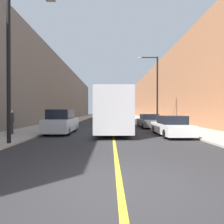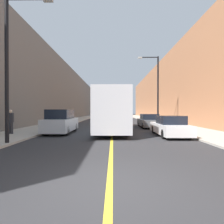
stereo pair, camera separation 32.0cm
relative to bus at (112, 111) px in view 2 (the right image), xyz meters
name	(u,v)px [view 2 (the right image)]	position (x,y,z in m)	size (l,w,h in m)	color
ground_plane	(110,185)	(0.01, -11.64, -1.83)	(200.00, 200.00, 0.00)	#2D2D30
sidewalk_left	(76,120)	(-7.17, 18.36, -1.77)	(3.82, 72.00, 0.12)	#B2AA9E
sidewalk_right	(149,120)	(7.19, 18.36, -1.77)	(3.82, 72.00, 0.12)	#B2AA9E
building_row_left	(56,92)	(-11.08, 18.36, 3.78)	(4.00, 72.00, 11.21)	#66605B
building_row_right	(169,91)	(11.10, 18.36, 3.88)	(4.00, 72.00, 11.42)	#B2724C
road_center_line	(113,120)	(0.01, 18.36, -1.82)	(0.16, 72.00, 0.01)	gold
bus	(112,111)	(0.00, 0.00, 0.00)	(2.55, 10.78, 3.42)	silver
parked_suv_left	(61,122)	(-4.15, -1.74, -0.95)	(1.89, 4.45, 1.91)	silver
car_right_near	(170,127)	(4.18, -3.26, -1.16)	(1.84, 4.51, 1.47)	silver
car_right_mid	(149,121)	(3.96, 3.04, -1.16)	(1.89, 4.64, 1.48)	#51565B
street_lamp_left	(11,60)	(-5.34, -6.63, 2.68)	(2.56, 0.24, 7.72)	black
street_lamp_right	(156,86)	(5.38, 5.55, 3.00)	(2.56, 0.24, 8.35)	black
pedestrian	(11,121)	(-7.51, -3.01, -0.79)	(0.39, 0.25, 1.78)	#2D2D33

